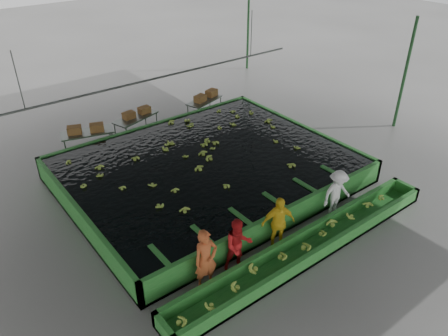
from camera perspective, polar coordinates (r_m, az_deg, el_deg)
ground at (r=15.50m, az=1.13°, el=-3.92°), size 80.00×80.00×0.00m
shed_roof at (r=13.28m, az=1.36°, el=14.03°), size 20.00×22.00×0.04m
shed_posts at (r=14.22m, az=1.23°, el=4.36°), size 20.00×22.00×5.00m
flotation_tank at (r=16.26m, az=-2.15°, el=-0.22°), size 10.00×8.00×0.90m
tank_water at (r=16.06m, az=-2.18°, el=1.00°), size 9.70×7.70×0.00m
sorting_trough at (r=13.34m, az=10.98°, el=-10.02°), size 10.00×1.00×0.50m
cableway_rail at (r=17.88m, az=-9.01°, el=11.46°), size 0.08×0.08×14.00m
rail_hanger_left at (r=15.94m, az=-25.31°, el=10.25°), size 0.04×0.04×2.00m
rail_hanger_right at (r=20.34m, az=3.59°, el=17.11°), size 0.04×0.04×2.00m
worker_a at (r=11.71m, az=-2.38°, el=-11.86°), size 0.71×0.51×1.84m
worker_b at (r=12.26m, az=1.87°, el=-10.02°), size 0.99×0.88×1.67m
worker_c at (r=13.03m, az=7.08°, el=-7.13°), size 1.12×0.79×1.76m
worker_d at (r=14.74m, az=14.54°, el=-3.21°), size 1.15×0.76×1.66m
packing_table_left at (r=18.97m, az=-17.25°, el=3.25°), size 2.23×1.34×0.95m
packing_table_mid at (r=19.86m, az=-11.35°, el=5.34°), size 2.21×1.39×0.94m
packing_table_right at (r=21.43m, az=-2.54°, el=7.81°), size 2.06×1.29×0.87m
box_stack_left at (r=18.75m, az=-17.55°, el=4.50°), size 1.48×0.90×0.31m
box_stack_mid at (r=19.78m, az=-11.29°, el=6.75°), size 1.36×0.53×0.29m
box_stack_right at (r=21.40m, az=-2.36°, el=9.04°), size 1.50×0.80×0.31m
floating_bananas at (r=16.64m, az=-3.79°, el=2.09°), size 8.37×5.71×0.11m
trough_bananas at (r=13.24m, az=11.04°, el=-9.53°), size 8.33×0.56×0.11m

